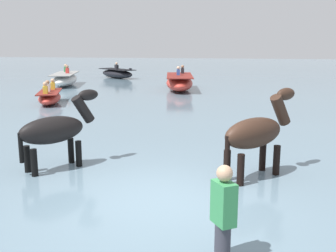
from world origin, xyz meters
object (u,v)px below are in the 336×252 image
at_px(boat_distant_west, 65,79).
at_px(person_wading_close, 223,225).
at_px(horse_trailing_black, 56,132).
at_px(boat_distant_east, 117,73).
at_px(horse_lead_dark_bay, 256,135).
at_px(boat_far_inshore, 50,97).
at_px(boat_mid_outer, 179,83).

height_order(boat_distant_west, person_wading_close, same).
bearing_deg(horse_trailing_black, boat_distant_east, 102.16).
xyz_separation_m(horse_lead_dark_bay, boat_far_inshore, (-8.15, 8.35, -0.57)).
distance_m(boat_far_inshore, boat_distant_west, 7.13).
height_order(boat_distant_west, boat_distant_east, boat_distant_west).
distance_m(horse_trailing_black, boat_distant_west, 16.44).
height_order(boat_mid_outer, boat_distant_west, boat_mid_outer).
relative_size(horse_trailing_black, boat_mid_outer, 0.48).
distance_m(boat_mid_outer, boat_far_inshore, 7.45).
xyz_separation_m(horse_lead_dark_bay, boat_mid_outer, (-3.22, 13.94, -0.44)).
relative_size(horse_trailing_black, boat_far_inshore, 0.75).
xyz_separation_m(boat_distant_west, person_wading_close, (9.70, -18.39, 0.09)).
relative_size(horse_lead_dark_bay, boat_distant_east, 0.65).
height_order(horse_lead_dark_bay, horse_trailing_black, horse_lead_dark_bay).
bearing_deg(boat_distant_east, boat_mid_outer, -50.64).
relative_size(boat_distant_east, person_wading_close, 2.02).
bearing_deg(horse_lead_dark_bay, boat_mid_outer, 103.01).
bearing_deg(horse_lead_dark_bay, person_wading_close, -100.22).
bearing_deg(horse_lead_dark_bay, horse_trailing_black, -178.89).
distance_m(boat_mid_outer, person_wading_close, 17.38).
relative_size(horse_lead_dark_bay, boat_distant_west, 0.52).
relative_size(boat_distant_west, person_wading_close, 2.50).
bearing_deg(boat_mid_outer, horse_lead_dark_bay, -76.99).
bearing_deg(horse_lead_dark_bay, boat_distant_west, 124.17).
bearing_deg(boat_mid_outer, horse_trailing_black, -93.69).
bearing_deg(person_wading_close, horse_trailing_black, 138.27).
bearing_deg(boat_far_inshore, person_wading_close, -56.86).
distance_m(boat_distant_west, person_wading_close, 20.80).
bearing_deg(boat_distant_west, boat_far_inshore, -72.58).
bearing_deg(horse_trailing_black, boat_far_inshore, 115.53).
bearing_deg(horse_lead_dark_bay, boat_far_inshore, 134.31).
height_order(horse_trailing_black, boat_distant_east, horse_trailing_black).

